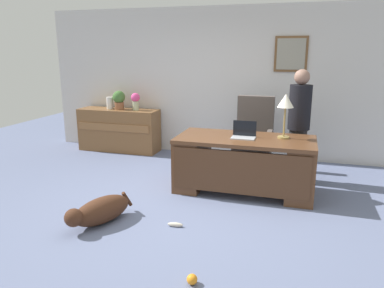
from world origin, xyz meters
The scene contains 14 objects.
ground_plane centered at (0.00, 0.00, 0.00)m, with size 12.00×12.00×0.00m, color slate.
back_wall centered at (0.01, 2.60, 1.35)m, with size 7.00×0.16×2.70m.
desk centered at (0.67, 0.75, 0.42)m, with size 1.87×0.90×0.77m.
credenza centered at (-2.03, 2.25, 0.41)m, with size 1.58×0.50×0.82m.
armchair centered at (0.66, 1.80, 0.52)m, with size 0.60×0.59×1.21m.
person_standing centered at (1.35, 1.42, 0.86)m, with size 0.32×0.32×1.67m.
dog_lying centered at (-0.75, -0.72, 0.15)m, with size 0.57×0.85×0.30m.
laptop centered at (0.65, 0.77, 0.83)m, with size 0.32×0.22×0.22m.
desk_lamp centered at (1.17, 0.90, 1.24)m, with size 0.22×0.22×0.60m.
vase_with_flowers centered at (-1.66, 2.25, 1.01)m, with size 0.17×0.17×0.33m.
vase_empty centered at (-2.21, 2.25, 0.94)m, with size 0.13×0.13×0.23m, color silver.
potted_plant centered at (-2.01, 2.25, 1.02)m, with size 0.24×0.24×0.36m.
dog_toy_ball centered at (0.59, -1.51, 0.05)m, with size 0.09×0.09×0.09m, color orange.
dog_toy_bone centered at (0.11, -0.55, 0.03)m, with size 0.18×0.05×0.05m, color beige.
Camera 1 is at (1.37, -4.13, 1.92)m, focal length 34.42 mm.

